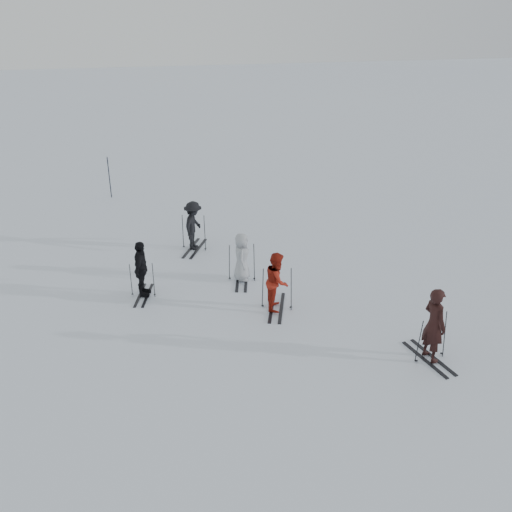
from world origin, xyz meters
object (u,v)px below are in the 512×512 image
(skier_red, at_px, (277,282))
(skier_grey, at_px, (242,258))
(skier_uphill_left, at_px, (141,270))
(piste_marker, at_px, (109,177))
(skier_near_dark, at_px, (434,325))
(skier_uphill_far, at_px, (193,226))

(skier_red, distance_m, skier_grey, 2.09)
(skier_grey, bearing_deg, skier_red, -148.57)
(skier_uphill_left, distance_m, piste_marker, 9.65)
(skier_near_dark, xyz_separation_m, skier_uphill_left, (-6.96, 4.81, -0.11))
(skier_uphill_far, bearing_deg, skier_near_dark, -123.07)
(skier_uphill_left, relative_size, skier_uphill_far, 1.00)
(skier_red, height_order, skier_grey, skier_red)
(skier_red, height_order, piste_marker, piste_marker)
(skier_uphill_far, relative_size, piste_marker, 0.95)
(skier_near_dark, height_order, skier_red, skier_near_dark)
(skier_uphill_left, bearing_deg, skier_grey, -68.78)
(skier_grey, bearing_deg, piste_marker, 37.85)
(skier_near_dark, relative_size, skier_uphill_far, 1.12)
(skier_near_dark, height_order, skier_uphill_far, skier_near_dark)
(skier_red, bearing_deg, skier_uphill_left, 85.45)
(skier_red, bearing_deg, skier_uphill_far, 39.64)
(piste_marker, bearing_deg, skier_uphill_left, -83.08)
(skier_red, relative_size, skier_grey, 1.11)
(skier_red, bearing_deg, skier_near_dark, -117.99)
(piste_marker, bearing_deg, skier_grey, -64.91)
(skier_uphill_far, bearing_deg, skier_red, -133.61)
(skier_near_dark, height_order, skier_uphill_left, skier_near_dark)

